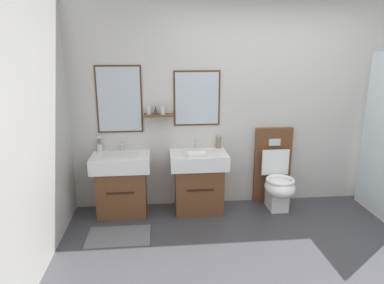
{
  "coord_description": "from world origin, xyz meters",
  "views": [
    {
      "loc": [
        -1.31,
        -2.66,
        1.99
      ],
      "look_at": [
        -0.92,
        1.36,
        0.9
      ],
      "focal_mm": 32.81,
      "sensor_mm": 36.0,
      "label": 1
    }
  ],
  "objects_px": {
    "toilet": "(276,178)",
    "vanity_sink_right": "(198,180)",
    "folded_hand_towel": "(197,154)",
    "vanity_sink_left": "(122,182)",
    "soap_dispenser": "(219,142)",
    "toothbrush_cup": "(99,147)"
  },
  "relations": [
    {
      "from": "vanity_sink_left",
      "to": "folded_hand_towel",
      "type": "xyz_separation_m",
      "value": [
        0.9,
        -0.14,
        0.37
      ]
    },
    {
      "from": "vanity_sink_right",
      "to": "toilet",
      "type": "distance_m",
      "value": 1.0
    },
    {
      "from": "vanity_sink_right",
      "to": "toothbrush_cup",
      "type": "relative_size",
      "value": 3.72
    },
    {
      "from": "toothbrush_cup",
      "to": "folded_hand_towel",
      "type": "height_order",
      "value": "toothbrush_cup"
    },
    {
      "from": "vanity_sink_right",
      "to": "soap_dispenser",
      "type": "bearing_deg",
      "value": 32.17
    },
    {
      "from": "toilet",
      "to": "vanity_sink_left",
      "type": "bearing_deg",
      "value": -179.9
    },
    {
      "from": "soap_dispenser",
      "to": "vanity_sink_left",
      "type": "bearing_deg",
      "value": -171.84
    },
    {
      "from": "vanity_sink_right",
      "to": "folded_hand_towel",
      "type": "height_order",
      "value": "folded_hand_towel"
    },
    {
      "from": "vanity_sink_right",
      "to": "soap_dispenser",
      "type": "distance_m",
      "value": 0.54
    },
    {
      "from": "vanity_sink_right",
      "to": "toothbrush_cup",
      "type": "bearing_deg",
      "value": 172.24
    },
    {
      "from": "vanity_sink_right",
      "to": "toothbrush_cup",
      "type": "distance_m",
      "value": 1.29
    },
    {
      "from": "vanity_sink_left",
      "to": "soap_dispenser",
      "type": "height_order",
      "value": "soap_dispenser"
    },
    {
      "from": "toilet",
      "to": "toothbrush_cup",
      "type": "distance_m",
      "value": 2.25
    },
    {
      "from": "vanity_sink_left",
      "to": "toilet",
      "type": "relative_size",
      "value": 0.75
    },
    {
      "from": "vanity_sink_right",
      "to": "folded_hand_towel",
      "type": "distance_m",
      "value": 0.4
    },
    {
      "from": "vanity_sink_left",
      "to": "toilet",
      "type": "xyz_separation_m",
      "value": [
        1.94,
        0.0,
        -0.03
      ]
    },
    {
      "from": "vanity_sink_right",
      "to": "vanity_sink_left",
      "type": "bearing_deg",
      "value": 180.0
    },
    {
      "from": "toilet",
      "to": "soap_dispenser",
      "type": "height_order",
      "value": "toilet"
    },
    {
      "from": "vanity_sink_right",
      "to": "toothbrush_cup",
      "type": "height_order",
      "value": "toothbrush_cup"
    },
    {
      "from": "toilet",
      "to": "vanity_sink_right",
      "type": "bearing_deg",
      "value": -179.8
    },
    {
      "from": "vanity_sink_right",
      "to": "folded_hand_towel",
      "type": "relative_size",
      "value": 3.42
    },
    {
      "from": "toilet",
      "to": "toothbrush_cup",
      "type": "bearing_deg",
      "value": 175.82
    }
  ]
}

